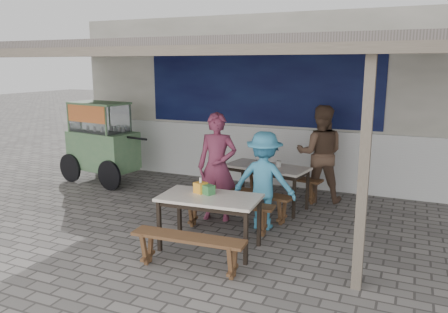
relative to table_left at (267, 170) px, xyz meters
name	(u,v)px	position (x,y,z in m)	size (l,w,h in m)	color
ground	(205,230)	(-0.51, -1.45, -0.67)	(60.00, 60.00, 0.00)	slate
back_wall	(275,100)	(-0.51, 2.13, 1.05)	(9.00, 1.28, 3.50)	beige
warung_roof	(229,50)	(-0.50, -0.55, 2.04)	(9.00, 4.21, 2.81)	#605652
table_left	(267,170)	(0.00, 0.00, 0.00)	(1.53, 0.92, 0.75)	silver
bench_left_street	(249,197)	(-0.11, -0.62, -0.33)	(1.56, 0.55, 0.45)	brown
bench_left_wall	(282,181)	(0.11, 0.62, -0.33)	(1.56, 0.55, 0.45)	brown
table_right	(210,202)	(-0.15, -2.03, 0.00)	(1.38, 0.82, 0.75)	silver
bench_right_street	(188,245)	(-0.11, -2.73, -0.33)	(1.46, 0.36, 0.45)	brown
bench_right_wall	(227,209)	(-0.20, -1.32, -0.33)	(1.46, 0.36, 0.45)	brown
vendor_cart	(102,139)	(-3.78, 0.25, 0.26)	(2.21, 1.08, 1.72)	#678A5C
patron_street_side	(217,167)	(-0.55, -0.90, 0.21)	(0.64, 0.42, 1.75)	brown
patron_wall_side	(320,154)	(0.77, 0.77, 0.22)	(0.87, 0.67, 1.78)	brown
patron_right_table	(264,180)	(0.27, -0.97, 0.08)	(0.98, 0.56, 1.51)	#3E94BD
tissue_box	(201,188)	(-0.34, -1.93, 0.15)	(0.15, 0.15, 0.15)	#FCA32A
donation_box	(207,189)	(-0.23, -1.94, 0.14)	(0.19, 0.13, 0.13)	#377D41
condiment_jar	(279,164)	(0.20, 0.02, 0.13)	(0.09, 0.09, 0.10)	beige
condiment_bowl	(261,162)	(-0.16, 0.17, 0.11)	(0.21, 0.21, 0.05)	white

